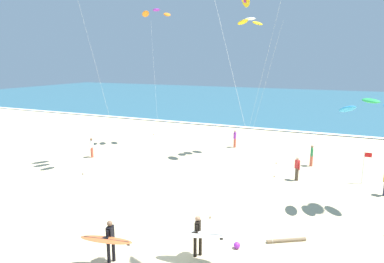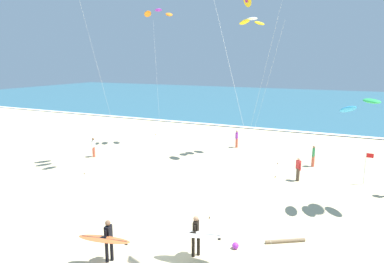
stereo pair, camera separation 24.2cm
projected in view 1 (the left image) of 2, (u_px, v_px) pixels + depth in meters
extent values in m
plane|color=beige|center=(166.00, 245.00, 14.64)|extent=(160.00, 160.00, 0.00)
cube|color=#2D6075|center=(311.00, 102.00, 64.98)|extent=(160.00, 60.00, 0.08)
cube|color=white|center=(282.00, 130.00, 38.50)|extent=(160.00, 0.88, 0.01)
cylinder|color=black|center=(109.00, 252.00, 13.28)|extent=(0.13, 0.13, 0.88)
cylinder|color=black|center=(114.00, 250.00, 13.40)|extent=(0.13, 0.13, 0.88)
cube|color=black|center=(110.00, 234.00, 13.19)|extent=(0.27, 0.38, 0.60)
cube|color=yellow|center=(108.00, 232.00, 13.20)|extent=(0.06, 0.20, 0.32)
sphere|color=brown|center=(110.00, 223.00, 13.11)|extent=(0.21, 0.21, 0.21)
cylinder|color=black|center=(107.00, 234.00, 12.95)|extent=(0.09, 0.09, 0.26)
cylinder|color=black|center=(105.00, 238.00, 12.90)|extent=(0.26, 0.13, 0.14)
cylinder|color=black|center=(113.00, 232.00, 13.42)|extent=(0.09, 0.09, 0.56)
ellipsoid|color=orange|center=(106.00, 240.00, 12.86)|extent=(2.12, 0.96, 0.10)
cube|color=#333333|center=(106.00, 239.00, 12.85)|extent=(1.77, 0.43, 0.03)
cube|color=#262628|center=(128.00, 244.00, 12.70)|extent=(0.12, 0.04, 0.14)
cylinder|color=black|center=(195.00, 246.00, 13.69)|extent=(0.13, 0.13, 0.88)
cylinder|color=black|center=(200.00, 245.00, 13.81)|extent=(0.13, 0.13, 0.88)
cube|color=black|center=(198.00, 228.00, 13.61)|extent=(0.27, 0.38, 0.60)
cube|color=white|center=(195.00, 227.00, 13.62)|extent=(0.06, 0.20, 0.32)
sphere|color=#A87A59|center=(198.00, 218.00, 13.52)|extent=(0.21, 0.21, 0.21)
cylinder|color=black|center=(197.00, 229.00, 13.36)|extent=(0.09, 0.09, 0.26)
cylinder|color=black|center=(195.00, 233.00, 13.31)|extent=(0.26, 0.14, 0.14)
cylinder|color=black|center=(199.00, 227.00, 13.84)|extent=(0.09, 0.09, 0.56)
ellipsoid|color=white|center=(196.00, 234.00, 13.27)|extent=(2.37, 1.07, 0.14)
cube|color=#333333|center=(196.00, 233.00, 13.26)|extent=(1.97, 0.50, 0.07)
cube|color=#262628|center=(221.00, 238.00, 13.11)|extent=(0.12, 0.04, 0.14)
ellipsoid|color=yellow|center=(258.00, 23.00, 27.22)|extent=(1.18, 1.08, 0.49)
ellipsoid|color=white|center=(250.00, 19.00, 26.75)|extent=(1.17, 1.08, 0.20)
ellipsoid|color=yellow|center=(243.00, 22.00, 26.39)|extent=(1.18, 1.08, 0.49)
cylinder|color=silver|center=(263.00, 92.00, 26.50)|extent=(2.85, 1.77, 10.33)
cylinder|color=brown|center=(276.00, 163.00, 26.18)|extent=(0.06, 0.06, 0.10)
cube|color=purple|center=(246.00, 1.00, 25.02)|extent=(0.31, 0.31, 0.24)
cylinder|color=silver|center=(260.00, 86.00, 24.10)|extent=(3.24, 3.26, 11.66)
cylinder|color=brown|center=(274.00, 176.00, 23.18)|extent=(0.06, 0.06, 0.10)
ellipsoid|color=orange|center=(146.00, 14.00, 29.78)|extent=(1.18, 1.29, 0.55)
ellipsoid|color=purple|center=(156.00, 10.00, 29.92)|extent=(1.18, 1.28, 0.20)
ellipsoid|color=orange|center=(167.00, 14.00, 30.20)|extent=(1.18, 1.29, 0.55)
cylinder|color=silver|center=(155.00, 80.00, 33.14)|extent=(2.57, 3.30, 11.40)
cylinder|color=brown|center=(153.00, 135.00, 36.28)|extent=(0.06, 0.06, 0.10)
ellipsoid|color=green|center=(371.00, 101.00, 16.70)|extent=(1.10, 1.48, 0.20)
ellipsoid|color=#2D99DB|center=(348.00, 109.00, 16.81)|extent=(1.10, 1.48, 0.61)
cylinder|color=silver|center=(377.00, 170.00, 16.09)|extent=(1.00, 2.32, 5.15)
cylinder|color=silver|center=(243.00, 119.00, 14.03)|extent=(3.88, 2.78, 10.49)
cylinder|color=brown|center=(210.00, 217.00, 17.11)|extent=(0.06, 0.06, 0.10)
cylinder|color=silver|center=(99.00, 76.00, 23.22)|extent=(1.44, 2.62, 13.08)
cylinder|color=brown|center=(83.00, 174.00, 23.67)|extent=(0.06, 0.06, 0.10)
cylinder|color=#D8593F|center=(92.00, 152.00, 27.86)|extent=(0.22, 0.22, 0.84)
cube|color=white|center=(91.00, 144.00, 27.72)|extent=(0.23, 0.34, 0.54)
sphere|color=brown|center=(91.00, 139.00, 27.65)|extent=(0.20, 0.20, 0.20)
cylinder|color=white|center=(93.00, 145.00, 27.94)|extent=(0.08, 0.08, 0.50)
cylinder|color=white|center=(90.00, 146.00, 27.54)|extent=(0.08, 0.08, 0.50)
cylinder|color=gold|center=(384.00, 178.00, 20.01)|extent=(0.08, 0.08, 0.50)
cylinder|color=#4C3D2D|center=(297.00, 174.00, 22.48)|extent=(0.22, 0.22, 0.84)
cube|color=red|center=(297.00, 164.00, 22.34)|extent=(0.36, 0.35, 0.54)
sphere|color=beige|center=(298.00, 158.00, 22.27)|extent=(0.20, 0.20, 0.20)
cylinder|color=red|center=(295.00, 165.00, 22.56)|extent=(0.08, 0.08, 0.50)
cylinder|color=red|center=(299.00, 166.00, 22.17)|extent=(0.08, 0.08, 0.50)
cylinder|color=#D8593F|center=(235.00, 143.00, 31.10)|extent=(0.22, 0.22, 0.84)
cube|color=purple|center=(235.00, 135.00, 30.96)|extent=(0.18, 0.32, 0.54)
sphere|color=tan|center=(235.00, 131.00, 30.88)|extent=(0.20, 0.20, 0.20)
cylinder|color=purple|center=(236.00, 136.00, 31.16)|extent=(0.08, 0.08, 0.50)
cylinder|color=purple|center=(234.00, 137.00, 30.79)|extent=(0.08, 0.08, 0.50)
cylinder|color=#D8593F|center=(311.00, 161.00, 25.54)|extent=(0.22, 0.22, 0.84)
cube|color=#339351|center=(312.00, 152.00, 25.40)|extent=(0.20, 0.33, 0.54)
sphere|color=#A87A59|center=(312.00, 147.00, 25.33)|extent=(0.20, 0.20, 0.20)
cylinder|color=#339351|center=(312.00, 154.00, 25.23)|extent=(0.08, 0.08, 0.50)
cylinder|color=#339351|center=(312.00, 152.00, 25.61)|extent=(0.08, 0.08, 0.50)
cylinder|color=silver|center=(363.00, 168.00, 21.78)|extent=(0.05, 0.05, 2.10)
cube|color=red|center=(368.00, 155.00, 21.52)|extent=(0.40, 0.02, 0.28)
sphere|color=purple|center=(237.00, 245.00, 14.35)|extent=(0.28, 0.28, 0.28)
cylinder|color=#846B4C|center=(286.00, 240.00, 14.89)|extent=(1.55, 1.06, 0.15)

